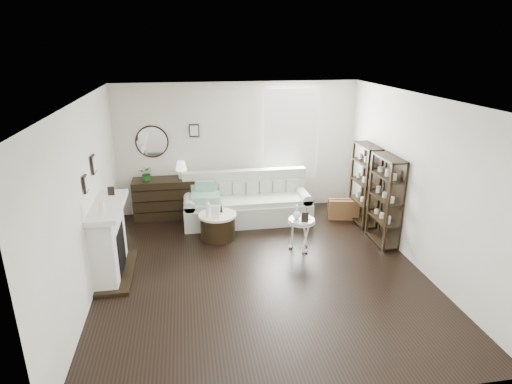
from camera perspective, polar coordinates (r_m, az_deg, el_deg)
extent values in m
plane|color=black|center=(6.94, 0.71, -10.37)|extent=(5.50, 5.50, 0.00)
plane|color=white|center=(6.07, 0.81, 12.36)|extent=(5.50, 5.50, 0.00)
plane|color=silver|center=(8.99, -2.36, 5.91)|extent=(5.00, 0.00, 5.00)
plane|color=silver|center=(3.95, 8.00, -12.79)|extent=(5.00, 0.00, 5.00)
plane|color=silver|center=(6.44, -21.70, -0.99)|extent=(0.00, 5.50, 5.50)
plane|color=silver|center=(7.23, 20.66, 1.28)|extent=(0.00, 5.50, 5.50)
cube|color=white|center=(9.11, 4.57, 7.66)|extent=(1.00, 0.02, 1.80)
cube|color=white|center=(9.06, 4.67, 7.58)|extent=(1.15, 0.02, 1.90)
cylinder|color=silver|center=(8.88, -13.71, 6.52)|extent=(0.60, 0.03, 0.60)
cube|color=black|center=(8.81, -8.25, 8.11)|extent=(0.20, 0.03, 0.26)
cube|color=white|center=(6.98, -19.05, -6.24)|extent=(0.34, 1.20, 1.10)
cube|color=black|center=(7.04, -18.67, -7.33)|extent=(0.30, 0.65, 0.70)
cube|color=white|center=(6.75, -19.15, -1.85)|extent=(0.44, 1.35, 0.08)
cube|color=black|center=(7.20, -17.95, -9.99)|extent=(0.50, 1.40, 0.05)
cylinder|color=silver|center=(6.29, -19.92, -2.04)|extent=(0.08, 0.08, 0.22)
cube|color=black|center=(7.09, -18.76, 0.14)|extent=(0.10, 0.03, 0.14)
cube|color=black|center=(6.31, -21.80, 1.00)|extent=(0.03, 0.18, 0.24)
cube|color=black|center=(6.90, -20.86, 3.47)|extent=(0.03, 0.22, 0.28)
cube|color=black|center=(8.63, 14.28, 0.93)|extent=(0.30, 0.80, 1.60)
cylinder|color=beige|center=(8.50, 14.65, -1.39)|extent=(0.08, 0.08, 0.11)
cylinder|color=beige|center=(8.71, 14.01, -0.82)|extent=(0.08, 0.08, 0.11)
cylinder|color=beige|center=(8.93, 13.39, -0.28)|extent=(0.08, 0.08, 0.11)
cylinder|color=beige|center=(8.37, 14.88, 1.17)|extent=(0.08, 0.08, 0.11)
cylinder|color=beige|center=(8.58, 14.22, 1.69)|extent=(0.08, 0.08, 0.11)
cylinder|color=beige|center=(8.80, 13.59, 2.18)|extent=(0.08, 0.08, 0.11)
cylinder|color=beige|center=(8.26, 15.12, 3.81)|extent=(0.08, 0.08, 0.11)
cylinder|color=beige|center=(8.47, 14.44, 4.26)|extent=(0.08, 0.08, 0.11)
cylinder|color=beige|center=(8.70, 13.79, 4.70)|extent=(0.08, 0.08, 0.11)
cube|color=black|center=(7.86, 16.83, -1.12)|extent=(0.30, 0.80, 1.60)
cylinder|color=beige|center=(7.75, 17.29, -3.71)|extent=(0.08, 0.08, 0.11)
cylinder|color=beige|center=(7.95, 16.51, -3.02)|extent=(0.08, 0.08, 0.11)
cylinder|color=beige|center=(8.16, 15.76, -2.37)|extent=(0.08, 0.08, 0.11)
cylinder|color=beige|center=(7.60, 17.58, -0.93)|extent=(0.08, 0.08, 0.11)
cylinder|color=beige|center=(7.81, 16.78, -0.31)|extent=(0.08, 0.08, 0.11)
cylinder|color=beige|center=(8.02, 16.02, 0.29)|extent=(0.08, 0.08, 0.11)
cylinder|color=beige|center=(7.48, 17.89, 1.94)|extent=(0.08, 0.08, 0.11)
cylinder|color=beige|center=(7.69, 17.07, 2.50)|extent=(0.08, 0.08, 0.11)
cylinder|color=beige|center=(7.91, 16.29, 3.03)|extent=(0.08, 0.08, 0.11)
cube|color=#9FA997|center=(8.64, -1.17, -2.64)|extent=(2.53, 0.87, 0.41)
cube|color=#9FA997|center=(8.52, -1.15, -1.13)|extent=(2.19, 0.70, 0.10)
cube|color=#9FA997|center=(8.82, -1.51, 0.52)|extent=(2.53, 0.19, 0.78)
cube|color=#9FA997|center=(8.54, -8.82, -2.78)|extent=(0.21, 0.83, 0.51)
cube|color=#9FA997|center=(8.84, 6.20, -1.87)|extent=(0.21, 0.83, 0.51)
cube|color=#258A68|center=(8.39, -6.73, -0.74)|extent=(0.58, 0.49, 0.14)
cube|color=brown|center=(8.93, 11.57, -2.27)|extent=(0.64, 0.31, 0.41)
cube|color=black|center=(8.94, -12.03, -0.85)|extent=(1.25, 0.52, 0.83)
cube|color=black|center=(8.75, -12.01, -2.61)|extent=(1.20, 0.01, 0.02)
cube|color=black|center=(8.67, -12.11, -1.21)|extent=(1.20, 0.01, 0.02)
cube|color=black|center=(8.59, -12.22, 0.22)|extent=(1.20, 0.01, 0.01)
imported|color=#1A5217|center=(8.73, -14.34, 2.42)|extent=(0.32, 0.29, 0.30)
cylinder|color=black|center=(7.93, -5.11, -4.68)|extent=(0.63, 0.63, 0.44)
cylinder|color=silver|center=(7.83, -5.16, -3.07)|extent=(0.69, 0.69, 0.04)
cylinder|color=silver|center=(7.42, 6.09, -3.72)|extent=(0.45, 0.45, 0.03)
cylinder|color=white|center=(7.43, 6.08, -4.00)|extent=(0.46, 0.46, 0.02)
cylinder|color=white|center=(7.53, 6.02, -5.70)|extent=(0.04, 0.04, 0.53)
cylinder|color=silver|center=(7.68, -6.44, -2.13)|extent=(0.07, 0.07, 0.32)
cube|color=white|center=(7.62, -5.44, -2.74)|extent=(0.16, 0.10, 0.20)
cube|color=black|center=(7.28, 6.52, -3.36)|extent=(0.13, 0.08, 0.17)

